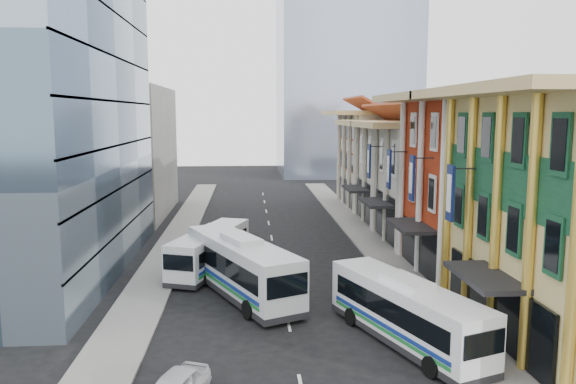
{
  "coord_description": "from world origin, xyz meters",
  "views": [
    {
      "loc": [
        -2.12,
        -20.7,
        11.19
      ],
      "look_at": [
        0.98,
        22.0,
        5.17
      ],
      "focal_mm": 35.0,
      "sensor_mm": 36.0,
      "label": 1
    }
  ],
  "objects": [
    {
      "name": "office_block_far",
      "position": [
        -16.0,
        42.0,
        7.0
      ],
      "size": [
        10.0,
        18.0,
        14.0
      ],
      "primitive_type": "cube",
      "color": "gray",
      "rests_on": "ground"
    },
    {
      "name": "shophouse_cream_mid",
      "position": [
        14.0,
        35.5,
        5.0
      ],
      "size": [
        8.0,
        9.0,
        10.0
      ],
      "primitive_type": "cube",
      "color": "beige",
      "rests_on": "ground"
    },
    {
      "name": "sidewalk_right",
      "position": [
        8.5,
        22.0,
        0.07
      ],
      "size": [
        3.0,
        90.0,
        0.15
      ],
      "primitive_type": "cube",
      "color": "slate",
      "rests_on": "ground"
    },
    {
      "name": "shophouse_cream_near",
      "position": [
        14.0,
        26.5,
        5.0
      ],
      "size": [
        8.0,
        9.0,
        10.0
      ],
      "primitive_type": "cube",
      "color": "beige",
      "rests_on": "ground"
    },
    {
      "name": "shophouse_red",
      "position": [
        14.0,
        17.0,
        6.0
      ],
      "size": [
        8.0,
        10.0,
        12.0
      ],
      "primitive_type": "cube",
      "color": "#A93013",
      "rests_on": "ground"
    },
    {
      "name": "office_tower",
      "position": [
        -17.0,
        19.0,
        15.0
      ],
      "size": [
        12.0,
        26.0,
        30.0
      ],
      "primitive_type": "cube",
      "color": "#44596C",
      "rests_on": "ground"
    },
    {
      "name": "bus_left_far",
      "position": [
        -4.83,
        18.58,
        1.62
      ],
      "size": [
        5.62,
        10.32,
        3.24
      ],
      "primitive_type": null,
      "rotation": [
        0.0,
        0.0,
        -0.34
      ],
      "color": "silver",
      "rests_on": "ground"
    },
    {
      "name": "bus_left_near",
      "position": [
        -2.57,
        12.92,
        1.91
      ],
      "size": [
        7.51,
        12.0,
        3.82
      ],
      "primitive_type": null,
      "rotation": [
        0.0,
        0.0,
        0.43
      ],
      "color": "silver",
      "rests_on": "ground"
    },
    {
      "name": "bus_right",
      "position": [
        5.5,
        5.02,
        1.68
      ],
      "size": [
        5.97,
        10.67,
        3.36
      ],
      "primitive_type": null,
      "rotation": [
        0.0,
        0.0,
        0.36
      ],
      "color": "white",
      "rests_on": "ground"
    },
    {
      "name": "sidewalk_left",
      "position": [
        -8.5,
        22.0,
        0.07
      ],
      "size": [
        3.0,
        90.0,
        0.15
      ],
      "primitive_type": "cube",
      "color": "slate",
      "rests_on": "ground"
    },
    {
      "name": "shophouse_cream_far",
      "position": [
        14.0,
        46.0,
        5.5
      ],
      "size": [
        8.0,
        12.0,
        11.0
      ],
      "primitive_type": "cube",
      "color": "beige",
      "rests_on": "ground"
    }
  ]
}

